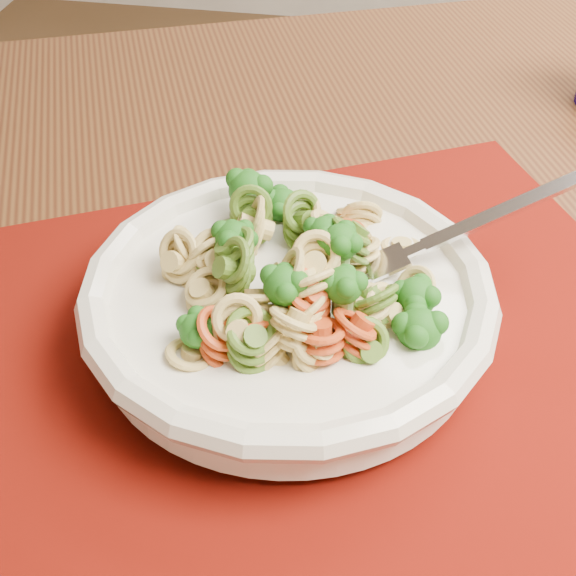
# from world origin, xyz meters

# --- Properties ---
(dining_table) EXTENTS (1.57, 1.31, 0.73)m
(dining_table) POSITION_xyz_m (-0.67, -0.22, 0.62)
(dining_table) COLOR #513016
(dining_table) RESTS_ON ground
(placemat) EXTENTS (0.62, 0.57, 0.00)m
(placemat) POSITION_xyz_m (-0.61, -0.29, 0.73)
(placemat) COLOR #5E0A04
(placemat) RESTS_ON dining_table
(pasta_bowl) EXTENTS (0.25, 0.25, 0.05)m
(pasta_bowl) POSITION_xyz_m (-0.61, -0.27, 0.76)
(pasta_bowl) COLOR silver
(pasta_bowl) RESTS_ON placemat
(pasta_broccoli_heap) EXTENTS (0.22, 0.22, 0.06)m
(pasta_broccoli_heap) POSITION_xyz_m (-0.61, -0.27, 0.77)
(pasta_broccoli_heap) COLOR tan
(pasta_broccoli_heap) RESTS_ON pasta_bowl
(fork) EXTENTS (0.18, 0.10, 0.08)m
(fork) POSITION_xyz_m (-0.56, -0.24, 0.77)
(fork) COLOR silver
(fork) RESTS_ON pasta_bowl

